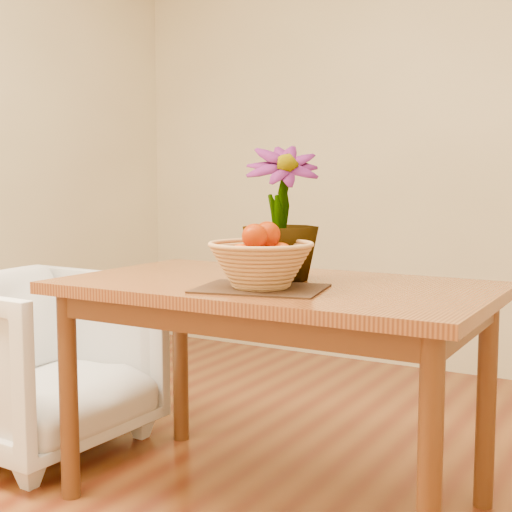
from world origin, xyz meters
The scene contains 7 objects.
wall_back centered at (0.00, 2.25, 1.35)m, with size 4.00×0.02×2.70m, color beige.
table centered at (0.00, 0.30, 0.66)m, with size 1.40×0.80×0.75m.
placemat centered at (0.04, 0.14, 0.75)m, with size 0.38×0.29×0.01m, color #3C2816.
wicker_basket centered at (0.04, 0.14, 0.82)m, with size 0.32×0.32×0.13m.
orange_pile centered at (0.04, 0.14, 0.88)m, with size 0.18×0.19×0.15m.
potted_plant centered at (0.00, 0.34, 0.97)m, with size 0.25×0.25×0.45m, color #204D16.
armchair centered at (-1.07, 0.27, 0.39)m, with size 0.76×0.71×0.78m, color gray.
Camera 1 is at (1.11, -1.73, 1.08)m, focal length 50.00 mm.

